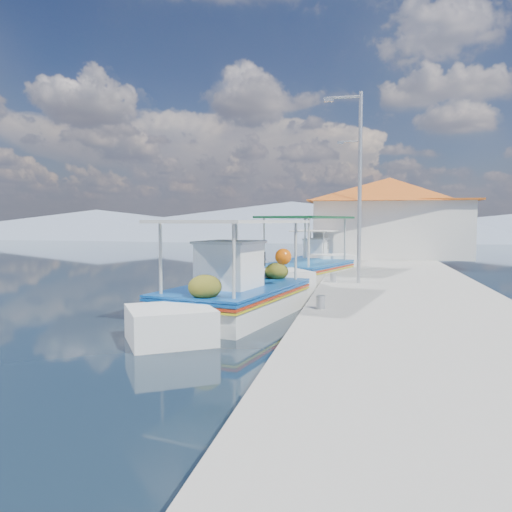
# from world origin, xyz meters

# --- Properties ---
(ground) EXTENTS (160.00, 160.00, 0.00)m
(ground) POSITION_xyz_m (0.00, 0.00, 0.00)
(ground) COLOR black
(ground) RESTS_ON ground
(quay) EXTENTS (5.00, 44.00, 0.50)m
(quay) POSITION_xyz_m (5.90, 6.00, 0.25)
(quay) COLOR #99968F
(quay) RESTS_ON ground
(bollards) EXTENTS (0.20, 17.20, 0.30)m
(bollards) POSITION_xyz_m (3.80, 5.25, 0.65)
(bollards) COLOR #A5A8AD
(bollards) RESTS_ON quay
(main_caique) EXTENTS (3.61, 8.22, 2.77)m
(main_caique) POSITION_xyz_m (1.50, -1.70, 0.53)
(main_caique) COLOR silver
(main_caique) RESTS_ON ground
(caique_green_canopy) EXTENTS (3.98, 7.46, 2.95)m
(caique_green_canopy) POSITION_xyz_m (2.54, 5.52, 0.44)
(caique_green_canopy) COLOR silver
(caique_green_canopy) RESTS_ON ground
(caique_blue_hull) EXTENTS (3.29, 5.87, 1.12)m
(caique_blue_hull) POSITION_xyz_m (-0.04, 6.27, 0.30)
(caique_blue_hull) COLOR silver
(caique_blue_hull) RESTS_ON ground
(caique_far) EXTENTS (2.56, 6.28, 2.23)m
(caique_far) POSITION_xyz_m (2.43, 11.53, 0.41)
(caique_far) COLOR silver
(caique_far) RESTS_ON ground
(harbor_building) EXTENTS (10.49, 10.49, 4.40)m
(harbor_building) POSITION_xyz_m (6.20, 15.00, 2.78)
(harbor_building) COLOR white
(harbor_building) RESTS_ON quay
(lamp_post_near) EXTENTS (1.21, 0.14, 6.00)m
(lamp_post_near) POSITION_xyz_m (4.51, 2.00, 3.85)
(lamp_post_near) COLOR #A5A8AD
(lamp_post_near) RESTS_ON quay
(lamp_post_far) EXTENTS (1.21, 0.14, 6.00)m
(lamp_post_far) POSITION_xyz_m (4.51, 11.00, 3.85)
(lamp_post_far) COLOR #A5A8AD
(lamp_post_far) RESTS_ON quay
(mountain_ridge) EXTENTS (171.40, 96.00, 5.50)m
(mountain_ridge) POSITION_xyz_m (6.54, 56.00, 2.04)
(mountain_ridge) COLOR slate
(mountain_ridge) RESTS_ON ground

